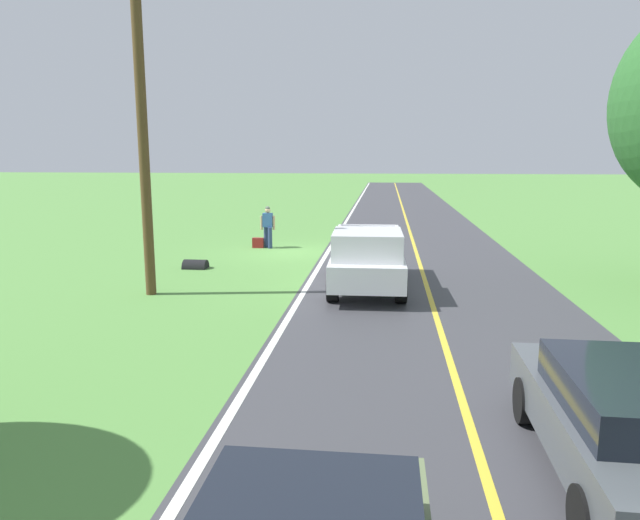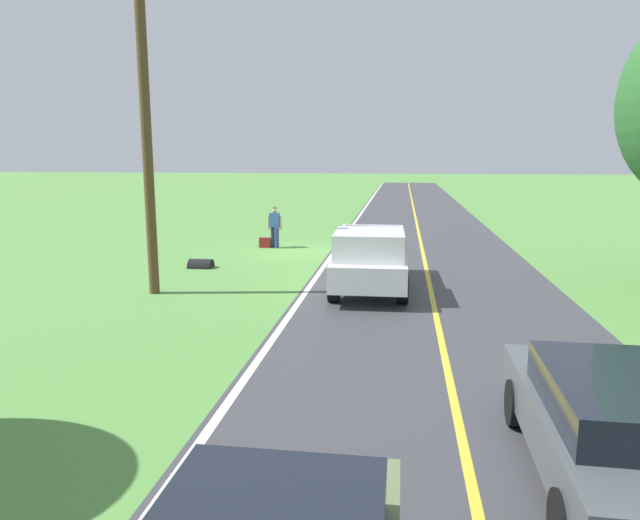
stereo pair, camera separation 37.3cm
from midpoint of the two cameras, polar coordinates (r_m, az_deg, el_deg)
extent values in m
plane|color=#568E42|center=(23.11, -3.08, 0.75)|extent=(200.00, 200.00, 0.00)
cube|color=#3D3D42|center=(22.83, 9.09, 0.52)|extent=(7.42, 120.00, 0.00)
cube|color=silver|center=(22.93, 0.25, 0.70)|extent=(0.16, 117.60, 0.00)
cube|color=gold|center=(22.83, 9.09, 0.53)|extent=(0.14, 117.60, 0.00)
cylinder|color=navy|center=(24.14, -5.40, 2.19)|extent=(0.18, 0.18, 0.88)
cylinder|color=navy|center=(24.42, -5.79, 2.27)|extent=(0.18, 0.18, 0.88)
cube|color=#335999|center=(24.19, -5.62, 3.94)|extent=(0.40, 0.26, 0.58)
sphere|color=tan|center=(24.14, -5.64, 4.90)|extent=(0.23, 0.23, 0.23)
sphere|color=#4C564C|center=(24.14, -5.64, 5.08)|extent=(0.20, 0.20, 0.20)
cube|color=black|center=(24.38, -5.53, 4.06)|extent=(0.32, 0.20, 0.44)
cylinder|color=tan|center=(24.13, -5.02, 3.67)|extent=(0.10, 0.10, 0.58)
cylinder|color=tan|center=(24.23, -6.23, 3.68)|extent=(0.10, 0.10, 0.58)
cube|color=maroon|center=(24.35, -6.58, 1.70)|extent=(0.46, 0.20, 0.43)
cube|color=silver|center=(16.93, 4.07, -0.22)|extent=(2.13, 5.45, 0.70)
cube|color=silver|center=(15.64, 4.02, 1.55)|extent=(1.89, 2.20, 0.72)
cube|color=black|center=(15.62, 4.03, 1.81)|extent=(1.71, 1.34, 0.43)
cube|color=silver|center=(17.91, 7.17, 2.18)|extent=(0.17, 3.03, 0.45)
cube|color=silver|center=(17.94, 1.15, 2.27)|extent=(0.17, 3.03, 0.45)
cube|color=silver|center=(19.40, 4.23, 2.85)|extent=(1.84, 0.14, 0.45)
cylinder|color=black|center=(15.29, 7.31, -2.76)|extent=(0.32, 0.81, 0.80)
cylinder|color=black|center=(15.33, 0.56, -2.64)|extent=(0.32, 0.81, 0.80)
cylinder|color=black|center=(18.52, 6.93, -0.45)|extent=(0.32, 0.81, 0.80)
cylinder|color=black|center=(18.55, 1.36, -0.36)|extent=(0.32, 0.81, 0.80)
cube|color=#4C5156|center=(7.92, 26.81, -14.69)|extent=(1.92, 4.43, 0.62)
cube|color=black|center=(7.54, 27.66, -11.57)|extent=(1.67, 2.40, 0.46)
cylinder|color=black|center=(9.05, 18.49, -13.05)|extent=(0.25, 0.66, 0.66)
cylinder|color=black|center=(6.64, 23.40, -22.50)|extent=(0.25, 0.66, 0.66)
cylinder|color=brown|center=(16.49, -17.70, 11.35)|extent=(0.28, 0.28, 8.54)
cylinder|color=black|center=(20.36, -12.69, -0.80)|extent=(0.80, 0.60, 0.60)
camera|label=1|loc=(0.19, -90.77, -0.14)|focal=32.42mm
camera|label=2|loc=(0.19, 89.23, 0.14)|focal=32.42mm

